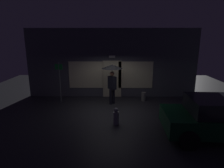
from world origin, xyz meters
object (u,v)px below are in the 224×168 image
object	(u,v)px
fire_hydrant	(116,117)
street_sign_post	(60,80)
sidewalk_bollard	(144,97)
person_with_umbrella	(112,73)
parked_car	(220,117)

from	to	relation	value
fire_hydrant	street_sign_post	bearing A→B (deg)	137.60
street_sign_post	fire_hydrant	xyz separation A→B (m)	(3.04, -2.78, -0.94)
sidewalk_bollard	street_sign_post	bearing A→B (deg)	-176.75
person_with_umbrella	parked_car	size ratio (longest dim) A/B	0.54
person_with_umbrella	fire_hydrant	distance (m)	2.86
person_with_umbrella	parked_car	xyz separation A→B (m)	(3.84, -3.45, -0.95)
person_with_umbrella	street_sign_post	xyz separation A→B (m)	(-2.86, 0.27, -0.41)
parked_car	fire_hydrant	bearing A→B (deg)	168.16
person_with_umbrella	fire_hydrant	size ratio (longest dim) A/B	2.93
sidewalk_bollard	fire_hydrant	world-z (taller)	fire_hydrant
street_sign_post	parked_car	bearing A→B (deg)	-29.05
street_sign_post	sidewalk_bollard	bearing A→B (deg)	3.25
street_sign_post	sidewalk_bollard	size ratio (longest dim) A/B	4.51
parked_car	sidewalk_bollard	bearing A→B (deg)	119.87
parked_car	sidewalk_bollard	distance (m)	4.51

